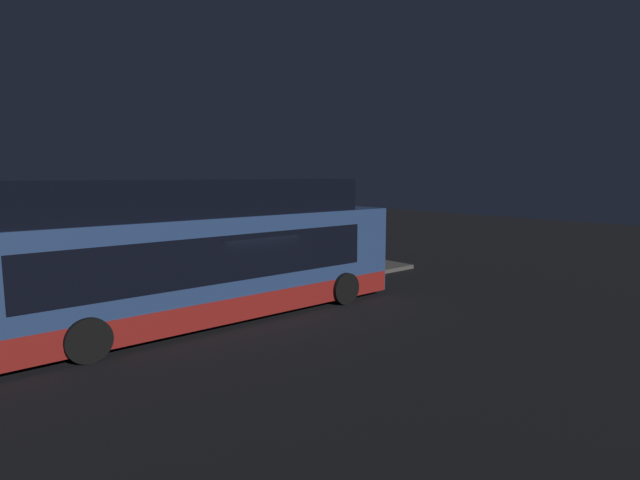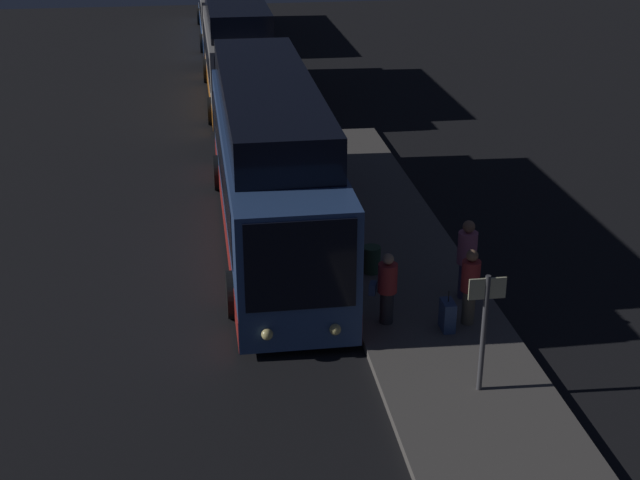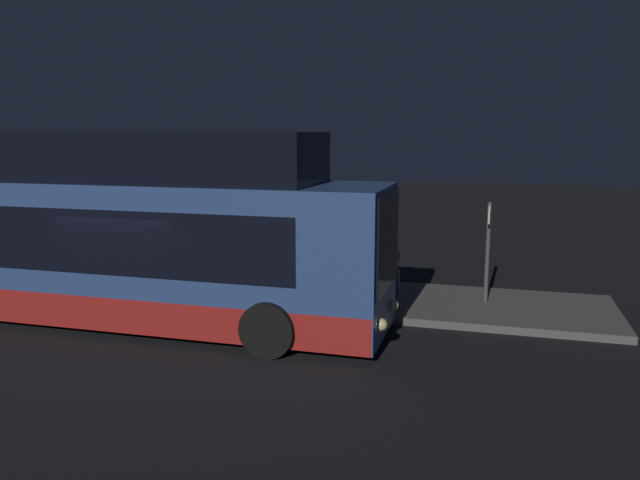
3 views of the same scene
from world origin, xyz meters
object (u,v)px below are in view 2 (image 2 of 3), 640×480
bus_third (223,11)px  passenger_boarding (387,286)px  bus_second (238,56)px  trash_bin (371,259)px  sign_post (485,320)px  suitcase (447,315)px  passenger_waiting (471,285)px  bus_lead (270,169)px  passenger_with_bags (467,257)px

bus_third → passenger_boarding: (33.33, 1.94, -0.35)m
bus_second → trash_bin: bearing=7.0°
sign_post → trash_bin: bearing=-169.1°
passenger_boarding → suitcase: size_ratio=1.80×
bus_second → sign_post: bus_second is taller
passenger_boarding → passenger_waiting: size_ratio=0.94×
sign_post → passenger_boarding: bearing=-156.8°
passenger_boarding → passenger_waiting: bearing=-79.1°
suitcase → trash_bin: suitcase is taller
bus_second → bus_third: bus_second is taller
bus_lead → passenger_waiting: 6.83m
passenger_waiting → bus_second: bearing=-133.0°
bus_lead → bus_second: 14.32m
bus_third → passenger_boarding: 33.38m
passenger_boarding → suitcase: 1.41m
bus_second → passenger_with_bags: (18.83, 3.95, -0.61)m
bus_third → suitcase: bearing=5.3°
bus_lead → passenger_boarding: size_ratio=7.81×
bus_second → suitcase: bearing=8.9°
bus_second → passenger_waiting: 20.37m
passenger_waiting → suitcase: (0.19, -0.53, -0.59)m
passenger_boarding → sign_post: sign_post is taller
bus_second → bus_third: (-13.60, -0.00, -0.42)m
suitcase → bus_second: bearing=-171.1°
passenger_with_bags → trash_bin: 2.51m
passenger_boarding → passenger_waiting: (0.29, 1.74, 0.06)m
suitcase → trash_bin: size_ratio=1.38×
bus_lead → suitcase: bus_lead is taller
bus_lead → trash_bin: size_ratio=19.39×
passenger_with_bags → sign_post: size_ratio=0.79×
suitcase → sign_post: (2.30, -0.02, 1.16)m
sign_post → trash_bin: 5.49m
passenger_boarding → sign_post: bearing=-136.3°
suitcase → trash_bin: 3.14m
passenger_boarding → trash_bin: bearing=16.3°
bus_lead → passenger_with_bags: (4.51, 3.95, -0.68)m
bus_lead → sign_post: bearing=20.9°
bus_third → suitcase: bus_third is taller
sign_post → bus_third: bearing=-175.0°
passenger_with_bags → suitcase: size_ratio=2.08×
bus_lead → bus_third: size_ratio=1.02×
bus_third → suitcase: size_ratio=13.70×
passenger_waiting → sign_post: bearing=24.3°
bus_third → suitcase: 33.97m
suitcase → sign_post: sign_post is taller
bus_third → sign_post: size_ratio=5.19×
passenger_with_bags → trash_bin: passenger_with_bags is taller
bus_third → bus_second: bearing=0.0°
bus_lead → trash_bin: 3.86m
bus_third → passenger_with_bags: 32.67m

